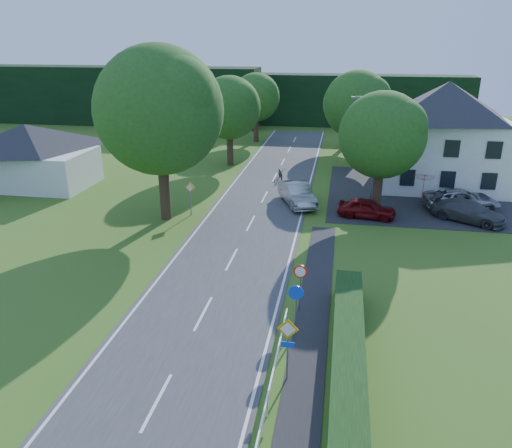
% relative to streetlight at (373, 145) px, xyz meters
% --- Properties ---
extents(road, '(7.00, 80.00, 0.04)m').
position_rel_streetlight_xyz_m(road, '(-8.06, -10.00, -4.44)').
color(road, '#3B3B3E').
rests_on(road, ground).
extents(parking_pad, '(14.00, 16.00, 0.04)m').
position_rel_streetlight_xyz_m(parking_pad, '(3.94, 3.00, -4.44)').
color(parking_pad, '#242427').
rests_on(parking_pad, ground).
extents(line_edge_left, '(0.12, 80.00, 0.01)m').
position_rel_streetlight_xyz_m(line_edge_left, '(-11.31, -10.00, -4.42)').
color(line_edge_left, white).
rests_on(line_edge_left, road).
extents(line_edge_right, '(0.12, 80.00, 0.01)m').
position_rel_streetlight_xyz_m(line_edge_right, '(-4.81, -10.00, -4.42)').
color(line_edge_right, white).
rests_on(line_edge_right, road).
extents(line_centre, '(0.12, 80.00, 0.01)m').
position_rel_streetlight_xyz_m(line_centre, '(-8.06, -10.00, -4.42)').
color(line_centre, white).
rests_on(line_centre, road).
extents(tree_main, '(9.40, 9.40, 11.64)m').
position_rel_streetlight_xyz_m(tree_main, '(-14.06, -6.00, 1.36)').
color(tree_main, '#245018').
rests_on(tree_main, ground).
extents(tree_left_far, '(7.00, 7.00, 8.58)m').
position_rel_streetlight_xyz_m(tree_left_far, '(-13.06, 10.00, -0.17)').
color(tree_left_far, '#245018').
rests_on(tree_left_far, ground).
extents(tree_right_far, '(7.40, 7.40, 9.09)m').
position_rel_streetlight_xyz_m(tree_right_far, '(-1.06, 12.00, 0.08)').
color(tree_right_far, '#245018').
rests_on(tree_right_far, ground).
extents(tree_left_back, '(6.60, 6.60, 8.07)m').
position_rel_streetlight_xyz_m(tree_left_back, '(-12.56, 22.00, -0.43)').
color(tree_left_back, '#245018').
rests_on(tree_left_back, ground).
extents(tree_right_back, '(6.20, 6.20, 7.56)m').
position_rel_streetlight_xyz_m(tree_right_back, '(-2.06, 20.00, -0.68)').
color(tree_right_back, '#245018').
rests_on(tree_right_back, ground).
extents(tree_right_mid, '(7.00, 7.00, 8.58)m').
position_rel_streetlight_xyz_m(tree_right_mid, '(0.44, -2.00, -0.17)').
color(tree_right_mid, '#245018').
rests_on(tree_right_mid, ground).
extents(treeline_left, '(44.00, 6.00, 8.00)m').
position_rel_streetlight_xyz_m(treeline_left, '(-36.06, 32.00, -0.46)').
color(treeline_left, black).
rests_on(treeline_left, ground).
extents(treeline_right, '(30.00, 5.00, 7.00)m').
position_rel_streetlight_xyz_m(treeline_right, '(-0.06, 36.00, -0.96)').
color(treeline_right, black).
rests_on(treeline_right, ground).
extents(bungalow_left, '(11.00, 6.50, 5.20)m').
position_rel_streetlight_xyz_m(bungalow_left, '(-28.06, 0.00, -1.75)').
color(bungalow_left, silver).
rests_on(bungalow_left, ground).
extents(house_white, '(10.60, 8.40, 8.60)m').
position_rel_streetlight_xyz_m(house_white, '(5.94, 6.00, -0.06)').
color(house_white, silver).
rests_on(house_white, ground).
extents(streetlight, '(2.03, 0.18, 8.00)m').
position_rel_streetlight_xyz_m(streetlight, '(0.00, 0.00, 0.00)').
color(streetlight, gray).
rests_on(streetlight, ground).
extents(sign_priority_right, '(0.78, 0.09, 2.59)m').
position_rel_streetlight_xyz_m(sign_priority_right, '(-3.76, -22.02, -2.67)').
color(sign_priority_right, gray).
rests_on(sign_priority_right, ground).
extents(sign_roundabout, '(0.64, 0.08, 2.37)m').
position_rel_streetlight_xyz_m(sign_roundabout, '(-3.76, -19.02, -2.79)').
color(sign_roundabout, gray).
rests_on(sign_roundabout, ground).
extents(sign_speed_limit, '(0.64, 0.11, 2.37)m').
position_rel_streetlight_xyz_m(sign_speed_limit, '(-3.76, -17.03, -2.70)').
color(sign_speed_limit, gray).
rests_on(sign_speed_limit, ground).
extents(sign_priority_left, '(0.78, 0.09, 2.44)m').
position_rel_streetlight_xyz_m(sign_priority_left, '(-12.56, -5.02, -2.75)').
color(sign_priority_left, gray).
rests_on(sign_priority_left, ground).
extents(moving_car, '(3.52, 5.34, 1.66)m').
position_rel_streetlight_xyz_m(moving_car, '(-5.36, -1.39, -3.59)').
color(moving_car, '#9E9EA3').
rests_on(moving_car, road).
extents(motorcycle, '(1.20, 2.13, 1.06)m').
position_rel_streetlight_xyz_m(motorcycle, '(-7.48, 5.52, -3.89)').
color(motorcycle, black).
rests_on(motorcycle, road).
extents(parked_car_red, '(4.15, 2.13, 1.35)m').
position_rel_streetlight_xyz_m(parked_car_red, '(-0.30, -3.50, -3.75)').
color(parked_car_red, '#640B0E').
rests_on(parked_car_red, parking_pad).
extents(parked_car_grey, '(5.20, 4.18, 1.41)m').
position_rel_streetlight_xyz_m(parked_car_grey, '(6.54, -3.06, -3.72)').
color(parked_car_grey, '#444348').
rests_on(parked_car_grey, parking_pad).
extents(parked_car_silver_b, '(5.50, 2.90, 1.48)m').
position_rel_streetlight_xyz_m(parked_car_silver_b, '(6.59, -0.51, -3.69)').
color(parked_car_silver_b, '#A2A3A9').
rests_on(parked_car_silver_b, parking_pad).
extents(parasol, '(3.01, 3.04, 2.15)m').
position_rel_streetlight_xyz_m(parasol, '(4.08, 1.01, -3.35)').
color(parasol, red).
rests_on(parasol, parking_pad).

